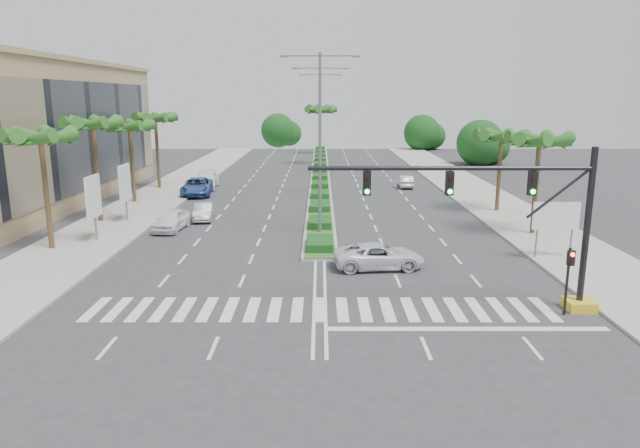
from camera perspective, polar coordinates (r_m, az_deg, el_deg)
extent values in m
plane|color=#333335|center=(25.59, -0.02, -8.54)|extent=(160.00, 160.00, 0.00)
cube|color=gray|center=(47.31, 18.75, 0.77)|extent=(6.00, 120.00, 0.15)
cube|color=gray|center=(47.33, -18.73, 0.78)|extent=(6.00, 120.00, 0.15)
cube|color=gray|center=(69.47, 0.02, 5.06)|extent=(2.20, 75.00, 0.20)
cube|color=#386221|center=(69.46, 0.02, 5.15)|extent=(1.80, 75.00, 0.04)
cube|color=tan|center=(56.35, -27.75, 7.89)|extent=(12.00, 36.00, 12.00)
cube|color=gold|center=(27.97, 24.47, -7.36)|extent=(1.20, 1.20, 0.45)
cylinder|color=black|center=(27.06, 25.13, -0.41)|extent=(0.28, 0.28, 7.00)
cylinder|color=black|center=(24.66, 12.92, 5.46)|extent=(12.00, 0.20, 0.20)
cylinder|color=black|center=(26.22, 22.66, 2.78)|extent=(2.53, 0.12, 2.15)
cube|color=black|center=(25.75, 20.48, 3.81)|extent=(0.32, 0.24, 1.00)
cylinder|color=#19E533|center=(25.67, 20.53, 3.06)|extent=(0.20, 0.06, 0.20)
cube|color=black|center=(24.75, 12.85, 3.97)|extent=(0.32, 0.24, 1.00)
cylinder|color=#19E533|center=(24.66, 12.88, 3.18)|extent=(0.20, 0.06, 0.20)
cube|color=black|center=(24.22, 4.72, 4.05)|extent=(0.32, 0.24, 1.00)
cylinder|color=#19E533|center=(24.13, 4.74, 3.25)|extent=(0.20, 0.06, 0.20)
cylinder|color=black|center=(26.70, 23.47, -5.31)|extent=(0.12, 0.12, 3.00)
cube|color=black|center=(26.27, 23.81, -3.12)|extent=(0.28, 0.22, 0.65)
cylinder|color=red|center=(26.11, 23.95, -2.81)|extent=(0.18, 0.05, 0.18)
cylinder|color=slate|center=(35.11, 20.85, -1.13)|extent=(0.10, 0.10, 2.80)
cylinder|color=slate|center=(35.87, 23.84, -1.10)|extent=(0.10, 0.10, 2.80)
cube|color=#0C6638|center=(35.23, 22.53, 0.78)|extent=(2.60, 0.08, 1.50)
cube|color=white|center=(35.19, 22.56, 0.76)|extent=(2.70, 0.02, 1.60)
cylinder|color=slate|center=(39.49, -21.55, 0.27)|extent=(0.12, 0.12, 2.80)
cube|color=white|center=(39.20, -21.73, 2.56)|extent=(0.18, 2.10, 2.70)
cube|color=#D8594C|center=(39.20, -21.73, 2.56)|extent=(0.12, 2.00, 2.60)
cylinder|color=slate|center=(45.01, -18.80, 1.91)|extent=(0.12, 0.12, 2.80)
cube|color=white|center=(44.76, -18.95, 3.92)|extent=(0.18, 2.10, 2.70)
cube|color=#D8594C|center=(44.76, -18.95, 3.92)|extent=(0.12, 2.00, 2.60)
cylinder|color=brown|center=(38.12, -25.68, 2.71)|extent=(0.32, 0.32, 7.00)
sphere|color=brown|center=(37.76, -26.17, 7.79)|extent=(0.70, 0.70, 0.70)
cone|color=#28571B|center=(37.30, -24.63, 7.74)|extent=(0.90, 3.62, 1.50)
cone|color=#28571B|center=(38.25, -24.67, 7.83)|extent=(3.39, 2.96, 1.50)
cone|color=#28571B|center=(38.84, -25.80, 7.78)|extent=(3.73, 1.68, 1.50)
cone|color=#28571B|center=(38.63, -27.18, 7.62)|extent=(2.38, 3.65, 1.50)
cone|color=#28571B|center=(37.79, -27.83, 7.48)|extent=(2.38, 3.65, 1.50)
cone|color=#28571B|center=(36.92, -27.23, 7.45)|extent=(3.73, 1.68, 1.50)
cone|color=#28571B|center=(36.70, -25.77, 7.57)|extent=(3.39, 2.96, 1.50)
cylinder|color=brown|center=(45.35, -21.41, 4.73)|extent=(0.32, 0.32, 7.40)
sphere|color=brown|center=(45.06, -21.78, 9.27)|extent=(0.70, 0.70, 0.70)
cone|color=#28571B|center=(44.67, -20.44, 9.22)|extent=(0.90, 3.62, 1.50)
cone|color=#28571B|center=(45.62, -20.56, 9.27)|extent=(3.39, 2.96, 1.50)
cone|color=#28571B|center=(46.15, -21.56, 9.22)|extent=(3.73, 1.68, 1.50)
cone|color=#28571B|center=(45.87, -22.71, 9.11)|extent=(2.38, 3.65, 1.50)
cone|color=#28571B|center=(44.99, -23.18, 9.02)|extent=(2.38, 3.65, 1.50)
cone|color=#28571B|center=(44.16, -22.58, 9.02)|extent=(3.73, 1.68, 1.50)
cone|color=#28571B|center=(44.01, -21.34, 9.11)|extent=(3.39, 2.96, 1.50)
cylinder|color=brown|center=(52.86, -18.27, 5.64)|extent=(0.32, 0.32, 6.80)
sphere|color=brown|center=(52.60, -18.52, 9.21)|extent=(0.70, 0.70, 0.70)
cone|color=#28571B|center=(52.27, -17.35, 9.16)|extent=(0.90, 3.62, 1.50)
cone|color=#28571B|center=(53.21, -17.51, 9.20)|extent=(3.39, 2.96, 1.50)
cone|color=#28571B|center=(53.70, -18.40, 9.17)|extent=(3.73, 1.68, 1.50)
cone|color=#28571B|center=(53.37, -19.37, 9.08)|extent=(2.38, 3.65, 1.50)
cone|color=#28571B|center=(52.47, -19.71, 9.01)|extent=(2.38, 3.65, 1.50)
cone|color=#28571B|center=(51.67, -19.15, 9.00)|extent=(3.73, 1.68, 1.50)
cone|color=#28571B|center=(51.57, -18.08, 9.07)|extent=(3.39, 2.96, 1.50)
cylinder|color=brown|center=(60.45, -15.94, 6.78)|extent=(0.32, 0.32, 7.20)
sphere|color=brown|center=(60.22, -16.14, 10.09)|extent=(0.70, 0.70, 0.70)
cone|color=#28571B|center=(59.93, -15.11, 10.05)|extent=(0.90, 3.62, 1.50)
cone|color=#28571B|center=(60.87, -15.28, 10.07)|extent=(3.39, 2.96, 1.50)
cone|color=#28571B|center=(61.32, -16.08, 10.04)|extent=(3.73, 1.68, 1.50)
cone|color=#28571B|center=(60.96, -16.92, 9.98)|extent=(2.38, 3.65, 1.50)
cone|color=#28571B|center=(60.05, -17.18, 9.93)|extent=(2.38, 3.65, 1.50)
cone|color=#28571B|center=(59.26, -16.65, 9.93)|extent=(3.73, 1.68, 1.50)
cone|color=#28571B|center=(59.21, -15.72, 9.99)|extent=(3.39, 2.96, 1.50)
cylinder|color=brown|center=(40.98, 20.76, 3.39)|extent=(0.32, 0.32, 6.50)
sphere|color=brown|center=(40.64, 21.11, 7.78)|extent=(0.70, 0.70, 0.70)
cone|color=#28571B|center=(41.05, 22.54, 7.56)|extent=(0.90, 3.62, 1.50)
cone|color=#28571B|center=(41.69, 21.57, 7.70)|extent=(3.39, 2.96, 1.50)
cone|color=#28571B|center=(41.56, 20.26, 7.79)|extent=(3.73, 1.68, 1.50)
cone|color=#28571B|center=(40.75, 19.55, 7.76)|extent=(2.38, 3.65, 1.50)
cone|color=#28571B|center=(39.86, 20.00, 7.64)|extent=(2.38, 3.65, 1.50)
cone|color=#28571B|center=(39.56, 21.31, 7.50)|extent=(3.73, 1.68, 1.50)
cone|color=#28571B|center=(40.10, 22.45, 7.47)|extent=(3.39, 2.96, 1.50)
cylinder|color=brown|center=(48.49, 17.47, 4.76)|extent=(0.32, 0.32, 6.20)
sphere|color=brown|center=(48.20, 17.71, 8.29)|extent=(0.70, 0.70, 0.70)
cone|color=#28571B|center=(48.55, 18.95, 8.12)|extent=(0.90, 3.62, 1.50)
cone|color=#28571B|center=(49.23, 18.17, 8.22)|extent=(3.39, 2.96, 1.50)
cone|color=#28571B|center=(49.16, 17.05, 8.29)|extent=(3.73, 1.68, 1.50)
cone|color=#28571B|center=(48.38, 16.40, 8.27)|extent=(2.38, 3.65, 1.50)
cone|color=#28571B|center=(47.46, 16.72, 8.18)|extent=(2.38, 3.65, 1.50)
cone|color=#28571B|center=(47.11, 17.80, 8.08)|extent=(3.73, 1.68, 1.50)
cone|color=#28571B|center=(47.60, 18.80, 8.05)|extent=(3.39, 2.96, 1.50)
cylinder|color=brown|center=(79.06, 0.02, 8.63)|extent=(0.32, 0.32, 7.50)
sphere|color=brown|center=(78.89, 0.02, 11.28)|extent=(0.70, 0.70, 0.70)
cone|color=#28571B|center=(78.90, 0.84, 11.20)|extent=(0.90, 3.62, 1.50)
cone|color=#28571B|center=(79.76, 0.53, 11.22)|extent=(3.39, 2.96, 1.50)
cone|color=#28571B|center=(79.97, -0.16, 11.22)|extent=(3.73, 1.68, 1.50)
cone|color=#28571B|center=(79.38, -0.71, 11.21)|extent=(2.38, 3.65, 1.50)
cone|color=#28571B|center=(78.42, -0.71, 11.20)|extent=(2.38, 3.65, 1.50)
cone|color=#28571B|center=(77.82, -0.16, 11.19)|extent=(3.73, 1.68, 1.50)
cone|color=#28571B|center=(78.04, 0.54, 11.19)|extent=(3.39, 2.96, 1.50)
cylinder|color=brown|center=(94.03, 0.03, 9.27)|extent=(0.32, 0.32, 7.50)
sphere|color=brown|center=(93.89, 0.03, 11.49)|extent=(0.70, 0.70, 0.70)
cone|color=#28571B|center=(93.90, 0.71, 11.43)|extent=(0.90, 3.62, 1.50)
cone|color=#28571B|center=(94.75, 0.45, 11.44)|extent=(3.39, 2.96, 1.50)
cone|color=#28571B|center=(94.96, -0.12, 11.44)|extent=(3.73, 1.68, 1.50)
cone|color=#28571B|center=(94.37, -0.59, 11.44)|extent=(2.38, 3.65, 1.50)
cone|color=#28571B|center=(93.42, -0.59, 11.42)|extent=(2.38, 3.65, 1.50)
cone|color=#28571B|center=(92.82, -0.13, 11.42)|extent=(3.73, 1.68, 1.50)
cone|color=#28571B|center=(93.03, 0.46, 11.42)|extent=(3.39, 2.96, 1.50)
cylinder|color=slate|center=(38.01, 0.00, 7.73)|extent=(0.20, 0.20, 12.00)
cylinder|color=slate|center=(37.98, -1.89, 16.48)|extent=(2.40, 0.10, 0.10)
cylinder|color=slate|center=(37.97, 1.89, 16.48)|extent=(2.40, 0.10, 0.10)
cube|color=slate|center=(38.02, -3.61, 16.38)|extent=(0.50, 0.25, 0.12)
cube|color=slate|center=(38.02, 3.62, 16.38)|extent=(0.50, 0.25, 0.12)
cylinder|color=slate|center=(53.97, 0.01, 9.17)|extent=(0.20, 0.20, 12.00)
cylinder|color=slate|center=(53.94, -1.31, 15.33)|extent=(2.40, 0.10, 0.10)
cylinder|color=slate|center=(53.94, 1.34, 15.33)|extent=(2.40, 0.10, 0.10)
cube|color=slate|center=(53.98, -2.52, 15.27)|extent=(0.50, 0.25, 0.12)
cube|color=slate|center=(53.98, 2.55, 15.27)|extent=(0.50, 0.25, 0.12)
cylinder|color=slate|center=(69.94, 0.02, 9.96)|extent=(0.20, 0.20, 12.00)
cylinder|color=slate|center=(69.93, -1.00, 14.71)|extent=(2.40, 0.10, 0.10)
cylinder|color=slate|center=(69.93, 1.04, 14.71)|extent=(2.40, 0.10, 0.10)
cube|color=slate|center=(69.95, -1.93, 14.66)|extent=(0.50, 0.25, 0.12)
cube|color=slate|center=(69.95, 1.97, 14.66)|extent=(0.50, 0.25, 0.12)
imported|color=white|center=(41.59, -14.65, 0.40)|extent=(2.11, 4.46, 1.47)
imported|color=silver|center=(44.59, -11.58, 1.23)|extent=(1.80, 3.99, 1.27)
imported|color=#314D97|center=(55.97, -12.18, 3.68)|extent=(3.28, 6.12, 1.63)
imported|color=white|center=(60.17, -11.33, 4.33)|extent=(2.65, 5.78, 1.64)
imported|color=silver|center=(31.48, 5.91, -3.21)|extent=(5.16, 2.75, 1.38)
imported|color=silver|center=(60.12, 8.55, 4.25)|extent=(1.50, 3.91, 1.27)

